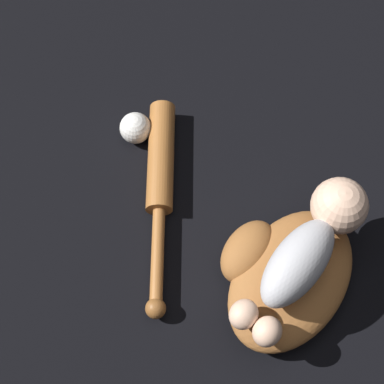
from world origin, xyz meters
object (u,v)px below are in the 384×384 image
Objects in this scene: baby_figure at (310,246)px; baseball_glove at (283,274)px; baseball_bat at (160,178)px; baseball at (135,128)px.

baseball_glove is at bearing 176.06° from baby_figure.
baby_figure is 0.36m from baseball_bat.
baseball_glove is at bearing -83.50° from baseball.
baseball_glove is 0.90× the size of baseball_bat.
baseball_glove is at bearing -76.77° from baseball_bat.
baby_figure reaches higher than baseball_bat.
baby_figure is 0.47m from baseball.
baseball_glove is 1.04× the size of baby_figure.
baby_figure reaches higher than baseball_glove.
baseball is at bearing 102.06° from baby_figure.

